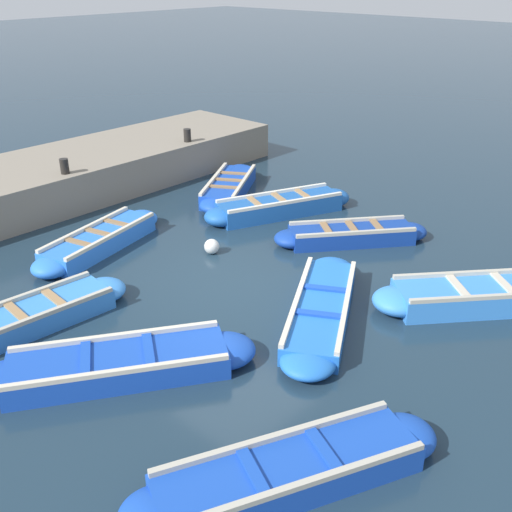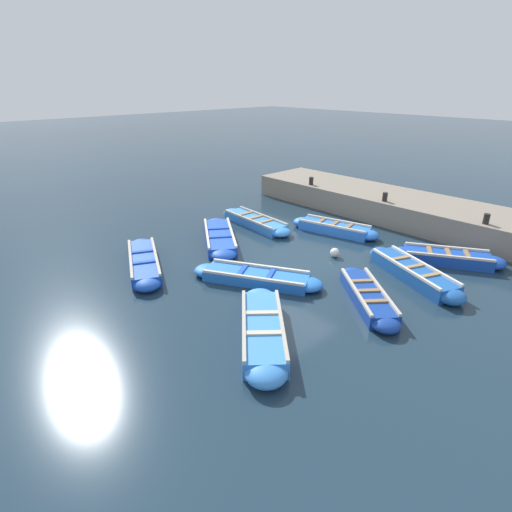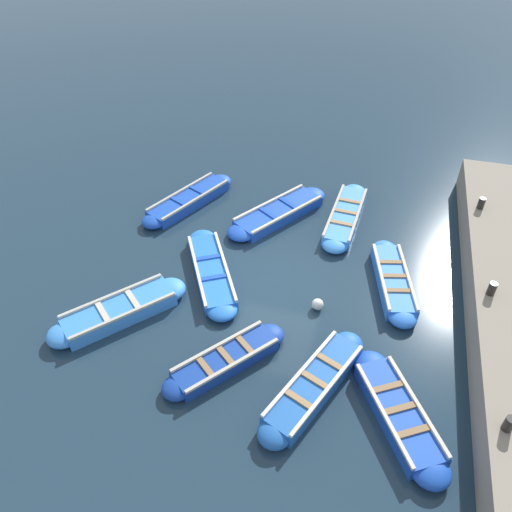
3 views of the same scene
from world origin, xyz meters
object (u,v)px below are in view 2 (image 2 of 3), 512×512
Objects in this scene: bollard_mid_north at (385,197)px; boat_drifting at (447,258)px; boat_stern_in at (368,296)px; bollard_north at (311,181)px; boat_alongside at (334,228)px; boat_centre at (413,273)px; boat_near_quay at (263,330)px; boat_outer_left at (255,222)px; boat_outer_right at (144,262)px; boat_tucked at (219,237)px; buoy_orange_near at (335,253)px; bollard_mid_south at (486,219)px; boat_bow_out at (256,277)px.

boat_drifting is at bearing 61.20° from bollard_mid_north.
bollard_north is at bearing -130.79° from boat_stern_in.
boat_centre is (1.52, 3.96, 0.02)m from boat_alongside.
boat_near_quay is 5.36m from boat_centre.
boat_outer_left is 11.13× the size of bollard_north.
boat_outer_right is at bearing -41.37° from boat_drifting.
boat_tucked reaches higher than buoy_orange_near.
boat_alongside is 10.08× the size of bollard_mid_south.
bollard_mid_north is 1.13× the size of buoy_orange_near.
boat_drifting is 9.60× the size of bollard_mid_south.
bollard_mid_south is at bearing 131.76° from boat_tucked.
boat_alongside is 11.35× the size of buoy_orange_near.
boat_outer_left is at bearing -92.74° from buoy_orange_near.
boat_alongside is 2.34m from buoy_orange_near.
bollard_mid_south reaches higher than boat_drifting.
boat_near_quay is 0.87× the size of boat_outer_left.
boat_bow_out is 6.27m from boat_drifting.
boat_bow_out is at bearing 10.45° from boat_alongside.
boat_near_quay is at bearing 14.38° from bollard_mid_north.
boat_near_quay is 10.96m from bollard_north.
bollard_mid_south is at bearing 170.18° from boat_drifting.
boat_alongside is 5.09m from boat_bow_out.
boat_bow_out is (-1.89, 3.14, -0.02)m from boat_outer_right.
boat_stern_in is at bearing 118.31° from boat_outer_right.
boat_outer_right is 5.25m from boat_near_quay.
boat_near_quay is 0.91× the size of boat_centre.
boat_alongside is at bearing -155.94° from boat_near_quay.
bollard_mid_north is (-9.06, -2.32, 0.94)m from boat_near_quay.
boat_near_quay is at bearing 24.06° from boat_alongside.
boat_outer_left is 1.02× the size of boat_tucked.
boat_near_quay is at bearing -9.00° from boat_drifting.
bollard_mid_south reaches higher than boat_stern_in.
boat_stern_in is (-0.15, 6.08, -0.00)m from boat_tucked.
bollard_north reaches higher than boat_outer_left.
boat_alongside is 5.12m from bollard_mid_south.
boat_drifting reaches higher than boat_outer_left.
boat_centre is (-0.16, 6.64, 0.03)m from boat_outer_left.
boat_bow_out is 10.82× the size of bollard_north.
boat_near_quay is at bearing -9.17° from bollard_mid_south.
boat_stern_in reaches higher than buoy_orange_near.
boat_outer_right is 3.66m from boat_bow_out.
bollard_mid_north is (-6.07, 3.01, 0.96)m from boat_tucked.
bollard_mid_south reaches higher than boat_outer_right.
bollard_north is (-9.06, -6.10, 0.94)m from boat_near_quay.
buoy_orange_near is (-4.93, -1.63, -0.05)m from boat_near_quay.
boat_outer_left is 6.64m from boat_centre.
boat_alongside is at bearing -63.35° from bollard_mid_south.
boat_outer_right is at bearing 1.46° from boat_tucked.
boat_near_quay is 0.88× the size of boat_tucked.
boat_outer_right is 12.26× the size of buoy_orange_near.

